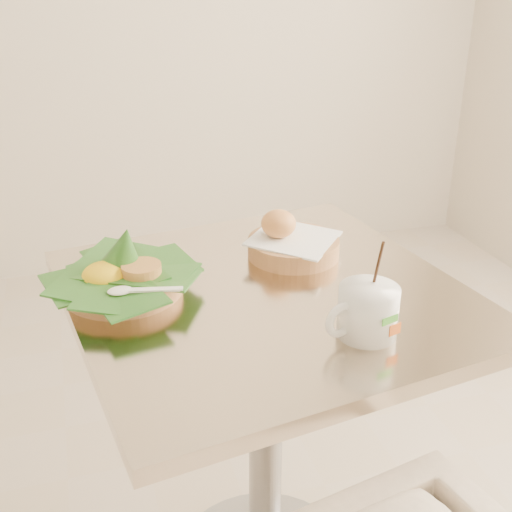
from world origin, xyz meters
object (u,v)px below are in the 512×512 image
object	(u,v)px
cafe_table	(266,387)
coffee_mug	(367,311)
rice_basket	(122,274)
bread_basket	(291,243)

from	to	relation	value
cafe_table	coffee_mug	distance (m)	0.35
rice_basket	bread_basket	xyz separation A→B (m)	(0.35, 0.06, -0.01)
coffee_mug	cafe_table	bearing A→B (deg)	118.97
bread_basket	coffee_mug	bearing A→B (deg)	-87.67
rice_basket	bread_basket	distance (m)	0.36
rice_basket	cafe_table	bearing A→B (deg)	-15.29
cafe_table	bread_basket	size ratio (longest dim) A/B	3.51
cafe_table	rice_basket	bearing A→B (deg)	164.71
cafe_table	bread_basket	distance (m)	0.30
cafe_table	bread_basket	xyz separation A→B (m)	(0.09, 0.13, 0.25)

